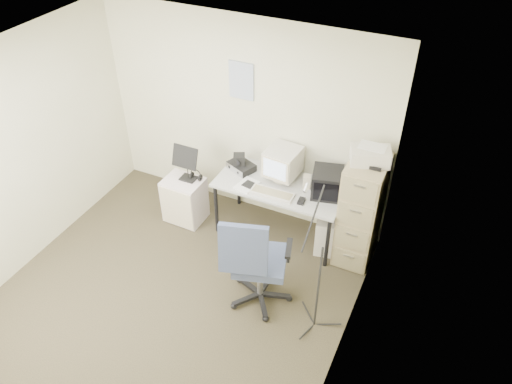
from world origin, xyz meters
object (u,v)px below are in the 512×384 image
at_px(filing_cabinet, 361,211).
at_px(desk, 280,209).
at_px(side_cart, 185,200).
at_px(office_chair, 260,259).

bearing_deg(filing_cabinet, desk, -178.19).
bearing_deg(side_cart, office_chair, -28.21).
distance_m(desk, office_chair, 1.09).
height_order(filing_cabinet, desk, filing_cabinet).
xyz_separation_m(desk, office_chair, (0.22, -1.05, 0.22)).
relative_size(filing_cabinet, desk, 0.87).
height_order(desk, office_chair, office_chair).
xyz_separation_m(filing_cabinet, desk, (-0.95, -0.03, -0.29)).
height_order(filing_cabinet, office_chair, filing_cabinet).
relative_size(desk, office_chair, 1.29).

